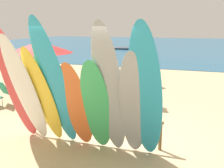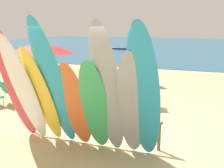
# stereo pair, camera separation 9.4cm
# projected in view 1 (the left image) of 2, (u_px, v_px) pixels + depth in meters

# --- Properties ---
(ground) EXTENTS (60.00, 60.00, 0.00)m
(ground) POSITION_uv_depth(u_px,v_px,m) (165.00, 60.00, 18.63)
(ground) COLOR tan
(ocean_water) EXTENTS (60.00, 40.00, 0.02)m
(ocean_water) POSITION_uv_depth(u_px,v_px,m) (179.00, 45.00, 33.38)
(ocean_water) COLOR #235B7F
(ocean_water) RESTS_ON ground
(surfboard_rack) EXTENTS (3.24, 0.07, 0.63)m
(surfboard_rack) POSITION_uv_depth(u_px,v_px,m) (90.00, 118.00, 5.57)
(surfboard_rack) COLOR brown
(surfboard_rack) RESTS_ON ground
(surfboard_red_0) EXTENTS (0.61, 1.05, 2.53)m
(surfboard_red_0) POSITION_uv_depth(u_px,v_px,m) (17.00, 87.00, 5.21)
(surfboard_red_0) COLOR #D13D42
(surfboard_red_0) RESTS_ON ground
(surfboard_white_1) EXTENTS (0.50, 1.12, 2.40)m
(surfboard_white_1) POSITION_uv_depth(u_px,v_px,m) (26.00, 93.00, 5.04)
(surfboard_white_1) COLOR white
(surfboard_white_1) RESTS_ON ground
(surfboard_yellow_2) EXTENTS (0.58, 1.03, 2.17)m
(surfboard_yellow_2) POSITION_uv_depth(u_px,v_px,m) (43.00, 98.00, 5.08)
(surfboard_yellow_2) COLOR yellow
(surfboard_yellow_2) RESTS_ON ground
(surfboard_teal_3) EXTENTS (0.63, 1.20, 2.70)m
(surfboard_teal_3) POSITION_uv_depth(u_px,v_px,m) (55.00, 87.00, 4.84)
(surfboard_teal_3) COLOR #289EC6
(surfboard_teal_3) RESTS_ON ground
(surfboard_orange_4) EXTENTS (0.60, 0.83, 1.90)m
(surfboard_orange_4) POSITION_uv_depth(u_px,v_px,m) (77.00, 107.00, 4.96)
(surfboard_orange_4) COLOR orange
(surfboard_orange_4) RESTS_ON ground
(surfboard_green_5) EXTENTS (0.61, 0.86, 1.96)m
(surfboard_green_5) POSITION_uv_depth(u_px,v_px,m) (97.00, 108.00, 4.80)
(surfboard_green_5) COLOR #38B266
(surfboard_green_5) RESTS_ON ground
(surfboard_grey_6) EXTENTS (0.62, 1.01, 2.62)m
(surfboard_grey_6) POSITION_uv_depth(u_px,v_px,m) (110.00, 93.00, 4.56)
(surfboard_grey_6) COLOR #999EA3
(surfboard_grey_6) RESTS_ON ground
(surfboard_grey_7) EXTENTS (0.59, 0.97, 2.15)m
(surfboard_grey_7) POSITION_uv_depth(u_px,v_px,m) (133.00, 107.00, 4.54)
(surfboard_grey_7) COLOR #999EA3
(surfboard_grey_7) RESTS_ON ground
(surfboard_teal_8) EXTENTS (0.63, 1.10, 2.62)m
(surfboard_teal_8) POSITION_uv_depth(u_px,v_px,m) (146.00, 97.00, 4.34)
(surfboard_teal_8) COLOR #289EC6
(surfboard_teal_8) RESTS_ON ground
(beachgoer_photographing) EXTENTS (0.45, 0.60, 1.71)m
(beachgoer_photographing) POSITION_uv_depth(u_px,v_px,m) (137.00, 61.00, 11.10)
(beachgoer_photographing) COLOR brown
(beachgoer_photographing) RESTS_ON ground
(beachgoer_by_water) EXTENTS (0.41, 0.56, 1.59)m
(beachgoer_by_water) POSITION_uv_depth(u_px,v_px,m) (132.00, 76.00, 8.21)
(beachgoer_by_water) COLOR #9E704C
(beachgoer_by_water) RESTS_ON ground
(beachgoer_near_rack) EXTENTS (0.54, 0.35, 1.54)m
(beachgoer_near_rack) POSITION_uv_depth(u_px,v_px,m) (20.00, 82.00, 7.48)
(beachgoer_near_rack) COLOR brown
(beachgoer_near_rack) RESTS_ON ground
(beachgoer_strolling) EXTENTS (0.41, 0.60, 1.59)m
(beachgoer_strolling) POSITION_uv_depth(u_px,v_px,m) (103.00, 66.00, 10.05)
(beachgoer_strolling) COLOR beige
(beachgoer_strolling) RESTS_ON ground
(beach_chair_red) EXTENTS (0.52, 0.73, 0.80)m
(beach_chair_red) POSITION_uv_depth(u_px,v_px,m) (30.00, 83.00, 9.34)
(beach_chair_red) COLOR #B7B7BC
(beach_chair_red) RESTS_ON ground
(beach_umbrella) EXTENTS (2.13, 2.13, 2.02)m
(beach_umbrella) POSITION_uv_depth(u_px,v_px,m) (39.00, 47.00, 8.10)
(beach_umbrella) COLOR silver
(beach_umbrella) RESTS_ON ground
(distant_boat) EXTENTS (3.82, 0.71, 0.31)m
(distant_boat) POSITION_uv_depth(u_px,v_px,m) (123.00, 48.00, 27.05)
(distant_boat) COLOR #4C515B
(distant_boat) RESTS_ON ground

